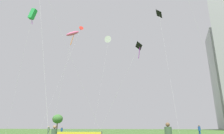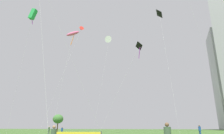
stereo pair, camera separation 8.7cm
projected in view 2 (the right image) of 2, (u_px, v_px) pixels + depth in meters
person_standing_0 at (49, 130)px, 37.99m from camera, size 0.37×0.37×1.68m
person_standing_1 at (200, 130)px, 32.88m from camera, size 0.41×0.41×1.85m
person_standing_3 at (62, 131)px, 35.44m from camera, size 0.35×0.35×1.58m
kite_flying_1 at (73, 34)px, 41.33m from camera, size 4.14×1.72×21.18m
kite_flying_2 at (160, 15)px, 41.27m from camera, size 2.26×6.79×25.03m
kite_flying_3 at (81, 29)px, 58.86m from camera, size 5.64×9.99×30.39m
kite_flying_6 at (109, 40)px, 52.23m from camera, size 3.36×4.69×24.75m
kite_flying_7 at (33, 14)px, 37.96m from camera, size 3.41×1.19×23.52m
kite_flying_8 at (139, 48)px, 35.51m from camera, size 8.35×1.20×16.08m
park_tree_0 at (58, 119)px, 51.61m from camera, size 2.69×2.69×4.72m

